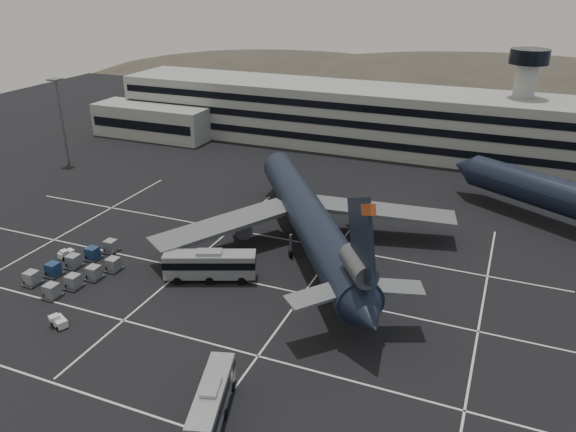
# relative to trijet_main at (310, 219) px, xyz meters

# --- Properties ---
(ground) EXTENTS (260.00, 260.00, 0.00)m
(ground) POSITION_rel_trijet_main_xyz_m (-8.44, -15.85, -5.25)
(ground) COLOR black
(ground) RESTS_ON ground
(lane_markings) EXTENTS (90.00, 55.62, 0.01)m
(lane_markings) POSITION_rel_trijet_main_xyz_m (-7.50, -15.13, -5.24)
(lane_markings) COLOR silver
(lane_markings) RESTS_ON ground
(terminal) EXTENTS (125.00, 26.00, 24.00)m
(terminal) POSITION_rel_trijet_main_xyz_m (-11.39, 55.29, 1.68)
(terminal) COLOR gray
(terminal) RESTS_ON ground
(hills) EXTENTS (352.00, 180.00, 44.00)m
(hills) POSITION_rel_trijet_main_xyz_m (9.55, 154.15, -17.32)
(hills) COLOR #38332B
(hills) RESTS_ON ground
(lightpole_left) EXTENTS (2.40, 2.40, 18.28)m
(lightpole_left) POSITION_rel_trijet_main_xyz_m (-63.44, 19.15, 6.57)
(lightpole_left) COLOR slate
(lightpole_left) RESTS_ON ground
(trijet_main) EXTENTS (40.45, 50.55, 18.08)m
(trijet_main) POSITION_rel_trijet_main_xyz_m (0.00, 0.00, 0.00)
(trijet_main) COLOR black
(trijet_main) RESTS_ON ground
(bus_near) EXTENTS (5.42, 10.98, 3.78)m
(bus_near) POSITION_rel_trijet_main_xyz_m (3.49, -35.74, -3.18)
(bus_near) COLOR gray
(bus_near) RESTS_ON ground
(bus_far) EXTENTS (12.63, 7.41, 4.41)m
(bus_far) POSITION_rel_trijet_main_xyz_m (-9.52, -13.21, -2.84)
(bus_far) COLOR gray
(bus_far) RESTS_ON ground
(tug_a) EXTENTS (1.84, 2.42, 1.39)m
(tug_a) POSITION_rel_trijet_main_xyz_m (-32.43, -15.74, -4.63)
(tug_a) COLOR silver
(tug_a) RESTS_ON ground
(tug_b) EXTENTS (2.60, 2.17, 1.45)m
(tug_b) POSITION_rel_trijet_main_xyz_m (-20.67, -29.69, -4.61)
(tug_b) COLOR silver
(tug_b) RESTS_ON ground
(uld_cluster) EXTENTS (10.23, 16.08, 1.91)m
(uld_cluster) POSITION_rel_trijet_main_xyz_m (-27.29, -18.95, -4.32)
(uld_cluster) COLOR #2D2D30
(uld_cluster) RESTS_ON ground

